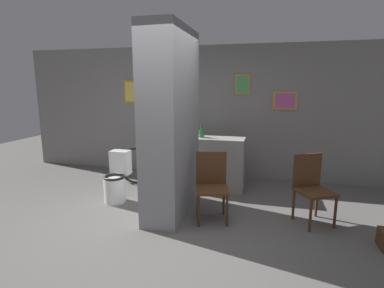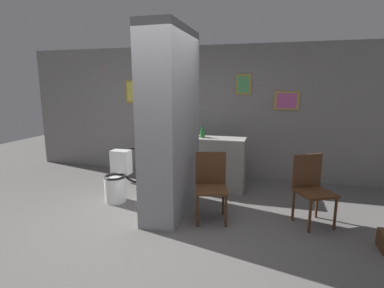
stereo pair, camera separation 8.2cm
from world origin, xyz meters
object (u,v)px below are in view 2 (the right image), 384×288
object	(u,v)px
chair_by_doorway	(312,186)
bottle_tall	(196,131)
bicycle	(160,166)
toilet	(117,180)
chair_near_pillar	(211,183)

from	to	relation	value
chair_by_doorway	bottle_tall	bearing A→B (deg)	122.30
chair_by_doorway	bicycle	distance (m)	2.67
bottle_tall	toilet	bearing A→B (deg)	-138.07
toilet	chair_near_pillar	size ratio (longest dim) A/B	0.85
chair_near_pillar	bicycle	distance (m)	1.64
bicycle	bottle_tall	bearing A→B (deg)	9.71
chair_near_pillar	bottle_tall	size ratio (longest dim) A/B	3.32
bicycle	bottle_tall	distance (m)	0.95
chair_near_pillar	bicycle	world-z (taller)	chair_near_pillar
chair_by_doorway	bottle_tall	size ratio (longest dim) A/B	3.32
toilet	bicycle	xyz separation A→B (m)	(0.41, 0.85, 0.02)
toilet	bottle_tall	distance (m)	1.60
bicycle	bottle_tall	size ratio (longest dim) A/B	5.94
chair_near_pillar	chair_by_doorway	bearing A→B (deg)	-5.07
bicycle	toilet	bearing A→B (deg)	-115.78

